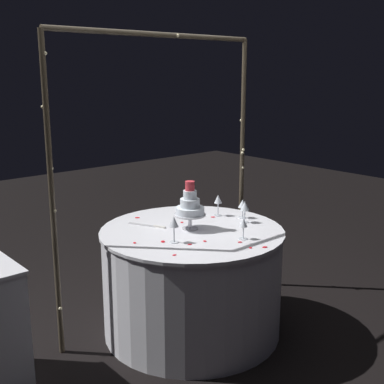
{
  "coord_description": "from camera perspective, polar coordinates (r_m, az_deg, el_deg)",
  "views": [
    {
      "loc": [
        -2.17,
        -2.49,
        1.82
      ],
      "look_at": [
        0.0,
        0.0,
        1.02
      ],
      "focal_mm": 47.0,
      "sensor_mm": 36.0,
      "label": 1
    }
  ],
  "objects": [
    {
      "name": "ground_plane",
      "position": [
        3.77,
        0.0,
        -15.29
      ],
      "size": [
        12.0,
        12.0,
        0.0
      ],
      "primitive_type": "plane",
      "color": "black"
    },
    {
      "name": "decorative_arch",
      "position": [
        3.6,
        -3.59,
        5.8
      ],
      "size": [
        1.76,
        0.06,
        2.08
      ],
      "color": "#473D2D",
      "rests_on": "ground"
    },
    {
      "name": "main_table",
      "position": [
        3.61,
        0.0,
        -10.02
      ],
      "size": [
        1.27,
        1.27,
        0.76
      ],
      "color": "white",
      "rests_on": "ground"
    },
    {
      "name": "tiered_cake",
      "position": [
        3.44,
        -0.25,
        -1.65
      ],
      "size": [
        0.22,
        0.22,
        0.34
      ],
      "color": "silver",
      "rests_on": "main_table"
    },
    {
      "name": "wine_glass_0",
      "position": [
        3.74,
        5.76,
        -1.41
      ],
      "size": [
        0.07,
        0.07,
        0.14
      ],
      "color": "silver",
      "rests_on": "main_table"
    },
    {
      "name": "wine_glass_1",
      "position": [
        3.27,
        5.85,
        -3.67
      ],
      "size": [
        0.06,
        0.06,
        0.14
      ],
      "color": "silver",
      "rests_on": "main_table"
    },
    {
      "name": "wine_glass_2",
      "position": [
        3.78,
        2.98,
        -0.93
      ],
      "size": [
        0.06,
        0.06,
        0.16
      ],
      "color": "silver",
      "rests_on": "main_table"
    },
    {
      "name": "wine_glass_3",
      "position": [
        3.18,
        -2.07,
        -3.53
      ],
      "size": [
        0.06,
        0.06,
        0.17
      ],
      "color": "silver",
      "rests_on": "main_table"
    },
    {
      "name": "wine_glass_4",
      "position": [
        3.62,
        6.01,
        -1.69
      ],
      "size": [
        0.07,
        0.07,
        0.16
      ],
      "color": "silver",
      "rests_on": "main_table"
    },
    {
      "name": "cake_knife",
      "position": [
        3.56,
        -4.91,
        -3.82
      ],
      "size": [
        0.14,
        0.28,
        0.01
      ],
      "color": "silver",
      "rests_on": "main_table"
    },
    {
      "name": "rose_petal_0",
      "position": [
        3.77,
        -6.21,
        -2.91
      ],
      "size": [
        0.05,
        0.05,
        0.0
      ],
      "primitive_type": "ellipsoid",
      "rotation": [
        0.0,
        0.0,
        2.27
      ],
      "color": "red",
      "rests_on": "main_table"
    },
    {
      "name": "rose_petal_1",
      "position": [
        3.14,
        6.66,
        -6.3
      ],
      "size": [
        0.03,
        0.03,
        0.0
      ],
      "primitive_type": "ellipsoid",
      "rotation": [
        0.0,
        0.0,
        3.91
      ],
      "color": "red",
      "rests_on": "main_table"
    },
    {
      "name": "rose_petal_2",
      "position": [
        3.24,
        -3.32,
        -5.63
      ],
      "size": [
        0.04,
        0.05,
        0.0
      ],
      "primitive_type": "ellipsoid",
      "rotation": [
        0.0,
        0.0,
        4.06
      ],
      "color": "red",
      "rests_on": "main_table"
    },
    {
      "name": "rose_petal_3",
      "position": [
        3.77,
        2.41,
        -2.85
      ],
      "size": [
        0.04,
        0.04,
        0.0
      ],
      "primitive_type": "ellipsoid",
      "rotation": [
        0.0,
        0.0,
        2.4
      ],
      "color": "red",
      "rests_on": "main_table"
    },
    {
      "name": "rose_petal_4",
      "position": [
        3.17,
        8.27,
        -6.2
      ],
      "size": [
        0.04,
        0.03,
        0.0
      ],
      "primitive_type": "ellipsoid",
      "rotation": [
        0.0,
        0.0,
        6.06
      ],
      "color": "red",
      "rests_on": "main_table"
    },
    {
      "name": "rose_petal_5",
      "position": [
        3.23,
        -6.53,
        -5.75
      ],
      "size": [
        0.03,
        0.03,
        0.0
      ],
      "primitive_type": "ellipsoid",
      "rotation": [
        0.0,
        0.0,
        4.33
      ],
      "color": "red",
      "rests_on": "main_table"
    },
    {
      "name": "rose_petal_6",
      "position": [
        3.0,
        -2.01,
        -7.16
      ],
      "size": [
        0.03,
        0.02,
        0.0
      ],
      "primitive_type": "ellipsoid",
      "rotation": [
        0.0,
        0.0,
        6.11
      ],
      "color": "red",
      "rests_on": "main_table"
    },
    {
      "name": "rose_petal_7",
      "position": [
        3.63,
        -1.14,
        -3.46
      ],
      "size": [
        0.03,
        0.03,
        0.0
      ],
      "primitive_type": "ellipsoid",
      "rotation": [
        0.0,
        0.0,
        0.78
      ],
      "color": "red",
      "rests_on": "main_table"
    },
    {
      "name": "rose_petal_8",
      "position": [
        3.97,
        0.93,
        -2.0
      ],
      "size": [
        0.03,
        0.04,
        0.0
      ],
      "primitive_type": "ellipsoid",
      "rotation": [
        0.0,
        0.0,
        1.25
      ],
      "color": "red",
      "rests_on": "main_table"
    },
    {
      "name": "rose_petal_9",
      "position": [
        3.24,
        1.47,
        -5.59
      ],
      "size": [
        0.03,
        0.03,
        0.0
      ],
      "primitive_type": "ellipsoid",
      "rotation": [
        0.0,
        0.0,
        4.48
      ],
      "color": "red",
      "rests_on": "main_table"
    },
    {
      "name": "rose_petal_10",
      "position": [
        3.24,
        5.46,
        -5.68
      ],
      "size": [
        0.04,
        0.04,
        0.0
      ],
      "primitive_type": "ellipsoid",
      "rotation": [
        0.0,
        0.0,
        5.68
      ],
      "color": "red",
      "rests_on": "main_table"
    },
    {
      "name": "rose_petal_11",
      "position": [
        3.18,
        -0.25,
        -5.96
      ],
      "size": [
        0.03,
        0.03,
        0.0
      ],
      "primitive_type": "ellipsoid",
      "rotation": [
        0.0,
        0.0,
        5.88
      ],
      "color": "red",
      "rests_on": "main_table"
    }
  ]
}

